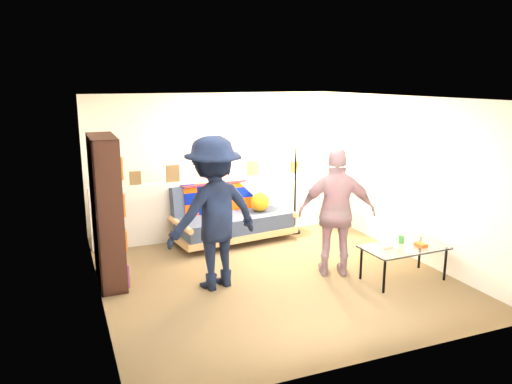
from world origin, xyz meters
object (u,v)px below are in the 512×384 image
at_px(floor_lamp, 295,169).
at_px(person_left, 214,213).
at_px(futon_sofa, 233,217).
at_px(coffee_table, 404,249).
at_px(bookshelf, 107,216).
at_px(person_right, 337,213).

bearing_deg(floor_lamp, person_left, -139.37).
relative_size(futon_sofa, coffee_table, 1.84).
bearing_deg(bookshelf, person_right, -17.14).
bearing_deg(coffee_table, futon_sofa, 122.25).
distance_m(futon_sofa, person_left, 2.00).
distance_m(floor_lamp, person_left, 2.62).
bearing_deg(floor_lamp, coffee_table, -80.21).
relative_size(person_left, person_right, 1.11).
relative_size(floor_lamp, person_left, 0.82).
relative_size(floor_lamp, person_right, 0.91).
bearing_deg(futon_sofa, bookshelf, -153.07).
height_order(coffee_table, person_left, person_left).
xyz_separation_m(coffee_table, person_left, (-2.40, 0.75, 0.54)).
xyz_separation_m(futon_sofa, bookshelf, (-2.10, -1.07, 0.51)).
bearing_deg(person_right, futon_sofa, -43.81).
bearing_deg(person_left, person_right, 157.36).
height_order(futon_sofa, coffee_table, futon_sofa).
height_order(coffee_table, person_right, person_right).
xyz_separation_m(futon_sofa, person_right, (0.81, -1.96, 0.48)).
height_order(futon_sofa, bookshelf, bookshelf).
height_order(coffee_table, floor_lamp, floor_lamp).
bearing_deg(futon_sofa, person_left, -116.33).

